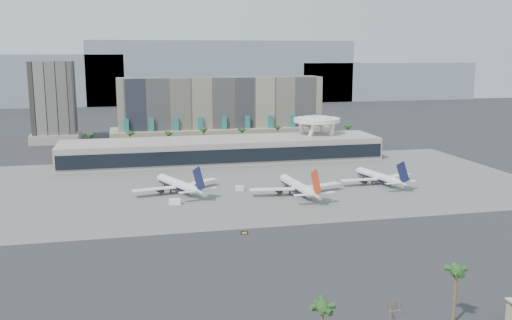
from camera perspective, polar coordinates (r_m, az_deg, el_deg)
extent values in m
plane|color=#232326|center=(203.01, 1.88, -5.82)|extent=(900.00, 900.00, 0.00)
cube|color=#5B5B59|center=(254.79, -1.27, -2.37)|extent=(260.00, 130.00, 0.06)
cube|color=gray|center=(667.53, -3.46, 8.81)|extent=(300.00, 60.00, 70.00)
cube|color=gray|center=(728.20, 12.41, 7.76)|extent=(220.00, 60.00, 45.00)
cube|color=gray|center=(369.79, -3.54, 5.03)|extent=(130.00, 22.00, 42.00)
cube|color=tan|center=(369.78, -3.46, 2.53)|extent=(140.00, 30.00, 10.00)
cube|color=#21726B|center=(354.44, -12.81, 2.58)|extent=(3.00, 2.00, 18.00)
cube|color=#21726B|center=(354.75, -10.39, 2.68)|extent=(3.00, 2.00, 18.00)
cube|color=#21726B|center=(355.69, -7.97, 2.77)|extent=(3.00, 2.00, 18.00)
cube|color=#21726B|center=(357.27, -5.57, 2.86)|extent=(3.00, 2.00, 18.00)
cube|color=#21726B|center=(359.46, -3.20, 2.94)|extent=(3.00, 2.00, 18.00)
cube|color=#21726B|center=(362.26, -0.86, 3.02)|extent=(3.00, 2.00, 18.00)
cube|color=#21726B|center=(365.65, 1.45, 3.09)|extent=(3.00, 2.00, 18.00)
cube|color=#21726B|center=(369.63, 3.70, 3.15)|extent=(3.00, 2.00, 18.00)
cube|color=#21726B|center=(374.16, 5.91, 3.21)|extent=(3.00, 2.00, 18.00)
cube|color=black|center=(391.95, -19.56, 5.49)|extent=(26.00, 26.00, 52.00)
cube|color=#A29A8F|center=(394.50, -19.35, 2.17)|extent=(30.00, 30.00, 6.00)
cube|color=#A29A8F|center=(306.62, -3.36, 1.01)|extent=(170.00, 32.00, 12.00)
cube|color=black|center=(290.99, -2.82, 0.38)|extent=(168.00, 0.60, 7.00)
cube|color=black|center=(305.47, -3.37, 2.35)|extent=(170.00, 12.00, 2.50)
cylinder|color=white|center=(333.06, 6.75, 2.60)|extent=(6.98, 6.99, 21.89)
cylinder|color=white|center=(329.03, 4.66, 2.54)|extent=(6.98, 6.99, 21.89)
cylinder|color=white|center=(317.05, 5.35, 2.22)|extent=(6.98, 6.99, 21.89)
cylinder|color=white|center=(321.23, 7.51, 2.29)|extent=(6.98, 6.99, 21.89)
cylinder|color=white|center=(323.85, 6.10, 3.99)|extent=(26.00, 26.00, 2.20)
cylinder|color=white|center=(323.70, 6.10, 4.22)|extent=(16.00, 16.00, 1.20)
cylinder|color=brown|center=(337.67, -16.17, 1.50)|extent=(0.70, 0.70, 12.00)
sphere|color=#214A1D|center=(336.84, -16.22, 2.46)|extent=(2.80, 2.80, 2.80)
cylinder|color=brown|center=(337.07, -12.43, 1.66)|extent=(0.70, 0.70, 12.00)
sphere|color=#214A1D|center=(336.24, -12.47, 2.62)|extent=(2.80, 2.80, 2.80)
cylinder|color=brown|center=(337.91, -8.70, 1.82)|extent=(0.70, 0.70, 12.00)
sphere|color=#214A1D|center=(337.08, -8.73, 2.77)|extent=(2.80, 2.80, 2.80)
cylinder|color=brown|center=(340.04, -5.17, 1.95)|extent=(0.70, 0.70, 12.00)
sphere|color=#214A1D|center=(339.22, -5.19, 2.90)|extent=(2.80, 2.80, 2.80)
cylinder|color=brown|center=(343.83, -1.37, 2.09)|extent=(0.70, 0.70, 12.00)
sphere|color=#214A1D|center=(343.02, -1.37, 3.03)|extent=(2.80, 2.80, 2.80)
cylinder|color=brown|center=(348.85, 2.17, 2.21)|extent=(0.70, 0.70, 12.00)
sphere|color=#214A1D|center=(348.04, 2.18, 3.14)|extent=(2.80, 2.80, 2.80)
cylinder|color=brown|center=(355.15, 5.61, 2.32)|extent=(0.70, 0.70, 12.00)
sphere|color=#214A1D|center=(354.36, 5.62, 3.23)|extent=(2.80, 2.80, 2.80)
cylinder|color=brown|center=(363.05, 9.06, 2.42)|extent=(0.70, 0.70, 12.00)
sphere|color=#214A1D|center=(362.28, 9.08, 3.32)|extent=(2.80, 2.80, 2.80)
cube|color=#4C3826|center=(114.08, 13.65, -14.11)|extent=(3.20, 0.22, 0.22)
cylinder|color=slate|center=(113.84, 13.29, -14.71)|extent=(0.56, 0.56, 0.90)
cylinder|color=slate|center=(114.22, 13.71, -14.64)|extent=(0.56, 0.56, 0.90)
cylinder|color=slate|center=(114.60, 14.13, -14.57)|extent=(0.56, 0.56, 0.90)
cylinder|color=black|center=(113.40, 13.00, -14.10)|extent=(0.12, 0.12, 0.30)
cylinder|color=black|center=(114.57, 14.30, -13.90)|extent=(0.12, 0.12, 0.30)
cylinder|color=white|center=(241.54, -7.99, -2.35)|extent=(14.17, 26.07, 3.92)
cylinder|color=#0F1535|center=(241.58, -7.99, -2.39)|extent=(13.89, 25.55, 3.84)
cone|color=white|center=(254.83, -9.62, -1.71)|extent=(5.34, 5.60, 3.92)
cone|color=white|center=(226.80, -5.91, -3.10)|extent=(7.09, 9.64, 3.92)
cube|color=white|center=(236.08, -10.17, -2.88)|extent=(18.05, 7.30, 0.34)
cube|color=white|center=(245.97, -5.67, -2.20)|extent=(16.64, 13.39, 0.34)
cylinder|color=black|center=(238.00, -9.58, -2.99)|extent=(3.53, 4.45, 2.15)
cylinder|color=black|center=(245.17, -6.31, -2.49)|extent=(3.53, 4.45, 2.15)
cube|color=#0F1535|center=(224.40, -5.75, -1.91)|extent=(3.97, 8.36, 10.31)
cube|color=white|center=(223.73, -6.76, -3.18)|extent=(8.12, 4.15, 0.24)
cube|color=white|center=(228.05, -4.83, -2.87)|extent=(7.81, 5.91, 0.24)
cylinder|color=black|center=(251.17, -9.10, -2.52)|extent=(0.49, 0.49, 1.57)
cylinder|color=black|center=(239.92, -8.52, -3.13)|extent=(0.69, 0.69, 1.57)
cylinder|color=black|center=(242.79, -7.21, -2.93)|extent=(0.69, 0.69, 1.57)
cylinder|color=white|center=(236.58, 4.05, -2.54)|extent=(6.78, 27.55, 4.00)
cylinder|color=#0F1535|center=(236.61, 4.05, -2.57)|extent=(6.64, 27.00, 3.92)
cone|color=white|center=(250.69, 2.66, -1.76)|extent=(4.44, 4.89, 4.00)
cone|color=white|center=(220.84, 5.82, -3.45)|extent=(4.90, 9.36, 4.00)
cube|color=white|center=(231.86, 1.63, -2.94)|extent=(18.33, 5.89, 0.35)
cube|color=white|center=(240.23, 6.56, -2.52)|extent=(18.36, 9.34, 0.35)
cylinder|color=black|center=(233.59, 2.28, -3.09)|extent=(2.60, 4.21, 2.20)
cylinder|color=black|center=(239.66, 5.85, -2.78)|extent=(2.60, 4.21, 2.20)
cube|color=red|center=(218.29, 6.01, -2.22)|extent=(1.43, 9.09, 10.53)
cube|color=white|center=(218.03, 4.86, -3.49)|extent=(8.08, 2.49, 0.25)
cube|color=white|center=(221.71, 6.99, -3.29)|extent=(8.29, 4.06, 0.25)
cylinder|color=black|center=(246.79, 3.08, -2.63)|extent=(0.50, 0.50, 1.60)
cylinder|color=black|center=(235.15, 3.41, -3.31)|extent=(0.70, 0.70, 1.60)
cylinder|color=black|center=(237.58, 4.84, -3.18)|extent=(0.70, 0.70, 1.60)
cylinder|color=white|center=(260.33, 11.96, -1.58)|extent=(8.89, 25.20, 3.66)
cylinder|color=#0F1535|center=(260.36, 11.96, -1.61)|extent=(8.71, 24.70, 3.59)
cone|color=white|center=(271.61, 10.15, -1.00)|extent=(4.46, 4.81, 3.66)
cone|color=white|center=(247.92, 14.21, -2.23)|extent=(5.33, 8.84, 3.66)
cube|color=white|center=(253.86, 10.26, -1.96)|extent=(16.51, 3.74, 0.32)
cube|color=white|center=(265.86, 13.81, -1.52)|extent=(16.54, 10.12, 0.32)
cylinder|color=black|center=(256.00, 10.70, -2.08)|extent=(2.75, 4.01, 2.02)
cylinder|color=black|center=(264.70, 13.28, -1.76)|extent=(2.75, 4.01, 2.02)
cube|color=#0F1535|center=(245.89, 14.46, -1.21)|extent=(2.22, 8.23, 9.65)
cube|color=white|center=(244.58, 13.60, -2.27)|extent=(7.46, 2.56, 0.23)
cube|color=white|center=(249.74, 15.08, -2.07)|extent=(7.57, 4.43, 0.23)
cylinder|color=black|center=(268.51, 10.69, -1.72)|extent=(0.46, 0.46, 1.47)
cylinder|color=black|center=(258.44, 11.54, -2.24)|extent=(0.64, 0.64, 1.47)
cylinder|color=black|center=(261.92, 12.57, -2.11)|extent=(0.64, 0.64, 1.47)
cube|color=white|center=(222.47, -8.10, -4.14)|extent=(4.88, 3.15, 2.20)
cube|color=silver|center=(242.30, -1.63, -2.84)|extent=(4.11, 2.95, 1.90)
cube|color=black|center=(185.42, -1.18, -7.28)|extent=(2.31, 0.46, 1.04)
cube|color=orange|center=(185.24, -1.17, -7.30)|extent=(1.67, 0.16, 0.63)
cylinder|color=black|center=(185.33, -1.43, -7.36)|extent=(0.13, 0.13, 0.63)
cylinder|color=black|center=(185.65, -0.93, -7.33)|extent=(0.13, 0.13, 0.63)
sphere|color=#214A1D|center=(112.88, 6.64, -14.38)|extent=(2.80, 2.80, 2.80)
cylinder|color=brown|center=(133.32, 19.27, -12.77)|extent=(0.70, 0.70, 12.25)
sphere|color=#214A1D|center=(131.16, 19.43, -10.43)|extent=(2.80, 2.80, 2.80)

